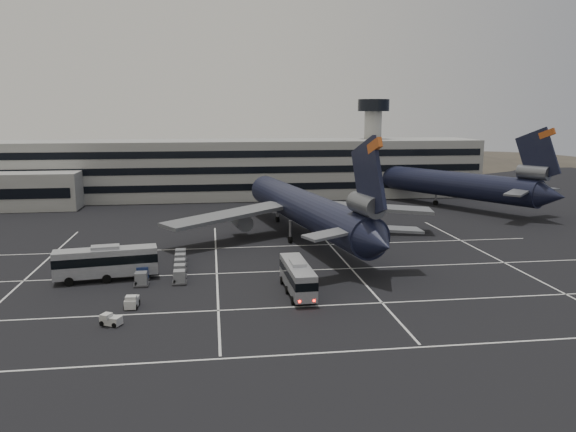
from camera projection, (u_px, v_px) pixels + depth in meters
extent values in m
plane|color=black|center=(265.00, 281.00, 70.16)|extent=(260.00, 260.00, 0.00)
cube|color=silver|center=(290.00, 355.00, 48.73)|extent=(90.00, 0.25, 0.01)
cube|color=silver|center=(274.00, 308.00, 60.42)|extent=(90.00, 0.25, 0.01)
cube|color=silver|center=(263.00, 272.00, 74.06)|extent=(90.00, 0.25, 0.01)
cube|color=silver|center=(254.00, 247.00, 87.70)|extent=(90.00, 0.25, 0.01)
cube|color=silver|center=(29.00, 276.00, 72.01)|extent=(0.25, 55.00, 0.01)
cube|color=silver|center=(217.00, 269.00, 75.21)|extent=(0.25, 55.00, 0.01)
cube|color=silver|center=(348.00, 265.00, 77.61)|extent=(0.25, 55.00, 0.01)
cube|color=silver|center=(497.00, 259.00, 80.54)|extent=(0.25, 55.00, 0.01)
cube|color=gray|center=(237.00, 169.00, 139.03)|extent=(120.00, 18.00, 14.00)
cube|color=black|center=(239.00, 187.00, 130.85)|extent=(118.00, 0.20, 1.60)
cube|color=black|center=(239.00, 170.00, 130.12)|extent=(118.00, 0.20, 1.60)
cube|color=black|center=(239.00, 154.00, 129.45)|extent=(118.00, 0.20, 1.60)
cube|color=gray|center=(9.00, 191.00, 121.22)|extent=(30.00, 10.00, 8.00)
cylinder|color=gray|center=(372.00, 151.00, 144.91)|extent=(4.40, 4.40, 22.00)
cylinder|color=black|center=(374.00, 105.00, 142.81)|extent=(8.00, 8.00, 3.00)
ellipsoid|color=#38332B|center=(80.00, 190.00, 229.69)|extent=(196.00, 140.00, 32.00)
ellipsoid|color=#38332B|center=(297.00, 193.00, 242.23)|extent=(252.00, 180.00, 44.00)
ellipsoid|color=#38332B|center=(473.00, 179.00, 252.07)|extent=(168.00, 120.00, 24.00)
cylinder|color=black|center=(305.00, 208.00, 92.28)|extent=(14.17, 48.22, 5.60)
cone|color=black|center=(262.00, 188.00, 116.76)|extent=(6.32, 5.44, 5.60)
cone|color=black|center=(380.00, 243.00, 67.53)|extent=(5.86, 5.83, 5.04)
cube|color=black|center=(368.00, 179.00, 69.45)|extent=(2.20, 9.41, 10.97)
cube|color=#B64D18|center=(375.00, 146.00, 67.28)|extent=(1.12, 3.28, 2.24)
cylinder|color=#595B60|center=(366.00, 205.00, 70.52)|extent=(3.74, 6.39, 2.70)
cube|color=slate|center=(333.00, 233.00, 70.33)|extent=(8.16, 5.82, 0.87)
cube|color=slate|center=(393.00, 229.00, 72.91)|extent=(7.59, 3.41, 0.87)
cube|color=slate|center=(228.00, 215.00, 90.46)|extent=(21.52, 16.43, 1.75)
cylinder|color=#595B60|center=(242.00, 221.00, 94.50)|extent=(3.65, 5.90, 2.70)
cube|color=slate|center=(368.00, 207.00, 98.13)|extent=(22.66, 9.81, 1.75)
cylinder|color=#595B60|center=(345.00, 215.00, 100.33)|extent=(3.65, 5.90, 2.70)
cylinder|color=slate|center=(277.00, 211.00, 107.18)|extent=(0.44, 0.44, 3.00)
cylinder|color=black|center=(277.00, 219.00, 107.48)|extent=(0.69, 1.17, 1.10)
cylinder|color=slate|center=(290.00, 230.00, 89.98)|extent=(0.44, 0.44, 3.00)
cylinder|color=black|center=(290.00, 240.00, 90.28)|extent=(0.69, 1.17, 1.10)
cylinder|color=slate|center=(327.00, 227.00, 91.94)|extent=(0.44, 0.44, 3.00)
cylinder|color=black|center=(327.00, 237.00, 92.25)|extent=(0.69, 1.17, 1.10)
cylinder|color=black|center=(437.00, 182.00, 126.33)|extent=(29.27, 44.16, 5.60)
cone|color=black|center=(354.00, 173.00, 146.52)|extent=(7.11, 6.73, 5.60)
cone|color=black|center=(552.00, 196.00, 105.92)|extent=(6.88, 6.87, 5.04)
cube|color=black|center=(538.00, 156.00, 107.27)|extent=(5.26, 8.41, 10.97)
cube|color=#B64D18|center=(547.00, 134.00, 105.35)|extent=(2.12, 3.06, 2.24)
cylinder|color=#595B60|center=(534.00, 172.00, 108.25)|extent=(5.38, 6.54, 2.70)
cube|color=slate|center=(518.00, 192.00, 106.71)|extent=(7.69, 7.44, 0.87)
cube|color=slate|center=(541.00, 188.00, 111.84)|extent=(8.14, 5.43, 0.87)
cylinder|color=slate|center=(436.00, 196.00, 126.88)|extent=(0.44, 0.44, 3.00)
cylinder|color=black|center=(436.00, 203.00, 127.18)|extent=(0.99, 1.20, 1.10)
cube|color=#919399|center=(298.00, 276.00, 65.01)|extent=(2.83, 10.92, 2.96)
cube|color=black|center=(298.00, 273.00, 64.95)|extent=(2.89, 10.98, 0.94)
cube|color=#919399|center=(298.00, 263.00, 64.71)|extent=(1.68, 3.01, 0.34)
cylinder|color=black|center=(293.00, 300.00, 61.42)|extent=(0.35, 0.96, 0.95)
cylinder|color=black|center=(315.00, 299.00, 61.82)|extent=(0.35, 0.96, 0.95)
cylinder|color=black|center=(287.00, 290.00, 65.09)|extent=(0.35, 0.96, 0.95)
cylinder|color=black|center=(308.00, 289.00, 65.50)|extent=(0.35, 0.96, 0.95)
cylinder|color=black|center=(282.00, 280.00, 68.77)|extent=(0.35, 0.96, 0.95)
cylinder|color=black|center=(302.00, 279.00, 69.18)|extent=(0.35, 0.96, 0.95)
cube|color=#FF0C05|center=(300.00, 301.00, 59.82)|extent=(0.25, 0.09, 0.22)
cube|color=#FF0C05|center=(314.00, 301.00, 60.08)|extent=(0.25, 0.09, 0.22)
cube|color=#919399|center=(106.00, 262.00, 70.11)|extent=(12.74, 4.65, 3.40)
cube|color=black|center=(106.00, 259.00, 70.04)|extent=(12.81, 4.71, 1.08)
cube|color=#919399|center=(105.00, 247.00, 69.76)|extent=(3.63, 2.30, 0.40)
cylinder|color=black|center=(143.00, 276.00, 70.30)|extent=(1.13, 0.52, 1.09)
cylinder|color=black|center=(142.00, 270.00, 72.97)|extent=(1.13, 0.52, 1.09)
cylinder|color=black|center=(107.00, 279.00, 69.10)|extent=(1.13, 0.52, 1.09)
cylinder|color=black|center=(107.00, 273.00, 71.77)|extent=(1.13, 0.52, 1.09)
cylinder|color=black|center=(69.00, 282.00, 67.90)|extent=(1.13, 0.52, 1.09)
cylinder|color=black|center=(71.00, 275.00, 70.57)|extent=(1.13, 0.52, 1.09)
cube|color=beige|center=(132.00, 302.00, 60.51)|extent=(1.38, 2.36, 0.94)
cube|color=beige|center=(131.00, 298.00, 59.88)|extent=(1.20, 1.00, 0.52)
cylinder|color=black|center=(125.00, 308.00, 59.70)|extent=(0.26, 0.60, 0.58)
cylinder|color=black|center=(136.00, 307.00, 59.79)|extent=(0.26, 0.60, 0.58)
cylinder|color=black|center=(128.00, 302.00, 61.33)|extent=(0.26, 0.60, 0.58)
cylinder|color=black|center=(139.00, 302.00, 61.42)|extent=(0.26, 0.60, 0.58)
cube|color=beige|center=(111.00, 320.00, 55.46)|extent=(2.30, 1.90, 0.83)
cube|color=beige|center=(115.00, 316.00, 55.21)|extent=(1.20, 1.28, 0.46)
cylinder|color=black|center=(114.00, 325.00, 54.79)|extent=(0.55, 0.42, 0.51)
cylinder|color=black|center=(121.00, 322.00, 55.73)|extent=(0.55, 0.42, 0.51)
cylinder|color=black|center=(102.00, 324.00, 55.28)|extent=(0.55, 0.42, 0.51)
cylinder|color=black|center=(108.00, 320.00, 56.21)|extent=(0.55, 0.42, 0.51)
cube|color=#2D2D30|center=(142.00, 284.00, 68.18)|extent=(1.81, 2.07, 0.16)
cylinder|color=black|center=(142.00, 285.00, 68.19)|extent=(0.09, 0.18, 0.18)
cube|color=gray|center=(141.00, 278.00, 68.03)|extent=(1.47, 1.47, 1.46)
cube|color=#2D2D30|center=(180.00, 282.00, 68.95)|extent=(1.81, 2.07, 0.16)
cylinder|color=black|center=(180.00, 283.00, 68.96)|extent=(0.09, 0.18, 0.18)
cube|color=gray|center=(179.00, 276.00, 68.81)|extent=(1.47, 1.47, 1.46)
cube|color=#2D2D30|center=(143.00, 278.00, 70.83)|extent=(1.81, 2.07, 0.16)
cylinder|color=black|center=(143.00, 278.00, 70.84)|extent=(0.09, 0.18, 0.18)
cube|color=navy|center=(143.00, 272.00, 70.68)|extent=(1.47, 1.47, 1.46)
cube|color=#2D2D30|center=(180.00, 276.00, 71.60)|extent=(1.81, 2.07, 0.16)
cylinder|color=black|center=(180.00, 277.00, 71.61)|extent=(0.09, 0.18, 0.18)
cube|color=gray|center=(180.00, 270.00, 71.46)|extent=(1.47, 1.47, 1.46)
cube|color=#2D2D30|center=(145.00, 272.00, 73.48)|extent=(1.81, 2.07, 0.16)
cylinder|color=black|center=(145.00, 272.00, 73.49)|extent=(0.09, 0.18, 0.18)
cube|color=gray|center=(145.00, 266.00, 73.34)|extent=(1.47, 1.47, 1.46)
cube|color=#2D2D30|center=(180.00, 270.00, 74.25)|extent=(1.81, 2.07, 0.16)
cylinder|color=black|center=(180.00, 271.00, 74.26)|extent=(0.09, 0.18, 0.18)
cube|color=gray|center=(180.00, 264.00, 74.11)|extent=(1.47, 1.47, 1.46)
cube|color=#2D2D30|center=(146.00, 266.00, 76.13)|extent=(1.81, 2.07, 0.16)
cylinder|color=black|center=(146.00, 267.00, 76.14)|extent=(0.09, 0.18, 0.18)
cube|color=navy|center=(146.00, 261.00, 75.99)|extent=(1.47, 1.47, 1.46)
cube|color=#2D2D30|center=(181.00, 265.00, 76.91)|extent=(1.81, 2.07, 0.16)
cylinder|color=black|center=(181.00, 265.00, 76.92)|extent=(0.09, 0.18, 0.18)
cube|color=gray|center=(180.00, 259.00, 76.76)|extent=(1.47, 1.47, 1.46)
cube|color=#2D2D30|center=(148.00, 261.00, 78.78)|extent=(1.81, 2.07, 0.16)
cylinder|color=black|center=(148.00, 262.00, 78.79)|extent=(0.09, 0.18, 0.18)
cube|color=gray|center=(148.00, 256.00, 78.64)|extent=(1.47, 1.47, 1.46)
cube|color=#2D2D30|center=(181.00, 260.00, 79.56)|extent=(1.81, 2.07, 0.16)
cylinder|color=black|center=(181.00, 260.00, 79.57)|extent=(0.09, 0.18, 0.18)
cube|color=gray|center=(181.00, 254.00, 79.41)|extent=(1.47, 1.47, 1.46)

